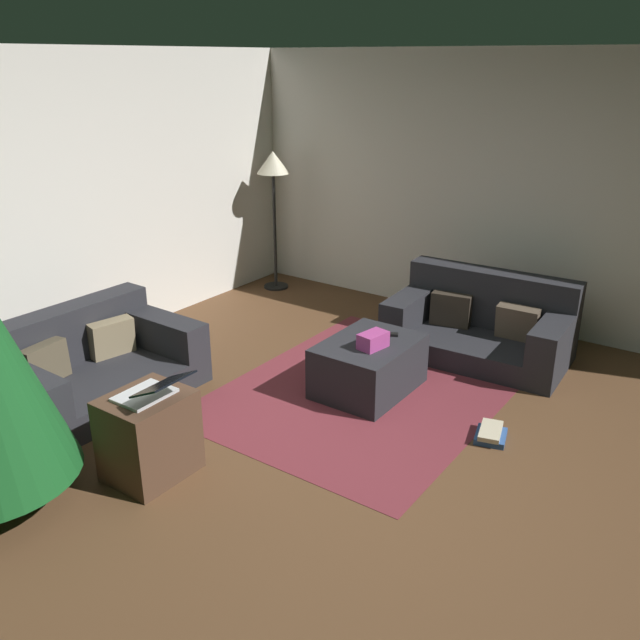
% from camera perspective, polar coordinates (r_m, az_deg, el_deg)
% --- Properties ---
extents(ground_plane, '(6.40, 6.40, 0.00)m').
position_cam_1_polar(ground_plane, '(4.46, 2.40, -12.71)').
color(ground_plane, brown).
extents(rear_partition, '(6.40, 0.12, 2.60)m').
position_cam_1_polar(rear_partition, '(6.11, -23.19, 8.41)').
color(rear_partition, silver).
rests_on(rear_partition, ground_plane).
extents(corner_partition, '(0.12, 6.40, 2.60)m').
position_cam_1_polar(corner_partition, '(6.67, 17.70, 10.10)').
color(corner_partition, silver).
rests_on(corner_partition, ground_plane).
extents(couch_left, '(1.54, 1.02, 0.66)m').
position_cam_1_polar(couch_left, '(5.56, -19.22, -3.67)').
color(couch_left, '#26262B').
rests_on(couch_left, ground_plane).
extents(couch_right, '(0.95, 1.58, 0.72)m').
position_cam_1_polar(couch_right, '(6.15, 13.66, -0.40)').
color(couch_right, '#26262B').
rests_on(couch_right, ground_plane).
extents(ottoman, '(0.85, 0.63, 0.42)m').
position_cam_1_polar(ottoman, '(5.36, 4.16, -3.94)').
color(ottoman, '#26262B').
rests_on(ottoman, ground_plane).
extents(gift_box, '(0.25, 0.18, 0.12)m').
position_cam_1_polar(gift_box, '(5.15, 4.54, -1.74)').
color(gift_box, '#B23F8C').
rests_on(gift_box, ottoman).
extents(tv_remote, '(0.12, 0.16, 0.02)m').
position_cam_1_polar(tv_remote, '(5.40, 5.82, -1.22)').
color(tv_remote, black).
rests_on(tv_remote, ottoman).
extents(side_table, '(0.52, 0.44, 0.56)m').
position_cam_1_polar(side_table, '(4.42, -14.38, -9.51)').
color(side_table, '#4C3323').
rests_on(side_table, ground_plane).
extents(laptop, '(0.35, 0.44, 0.20)m').
position_cam_1_polar(laptop, '(4.21, -14.17, -5.88)').
color(laptop, silver).
rests_on(laptop, side_table).
extents(book_stack, '(0.31, 0.26, 0.08)m').
position_cam_1_polar(book_stack, '(4.91, 14.34, -9.42)').
color(book_stack, '#2D5193').
rests_on(book_stack, ground_plane).
extents(corner_lamp, '(0.36, 0.36, 1.56)m').
position_cam_1_polar(corner_lamp, '(7.51, -4.01, 12.40)').
color(corner_lamp, black).
rests_on(corner_lamp, ground_plane).
extents(area_rug, '(2.60, 2.00, 0.01)m').
position_cam_1_polar(area_rug, '(5.45, 4.10, -5.90)').
color(area_rug, maroon).
rests_on(area_rug, ground_plane).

